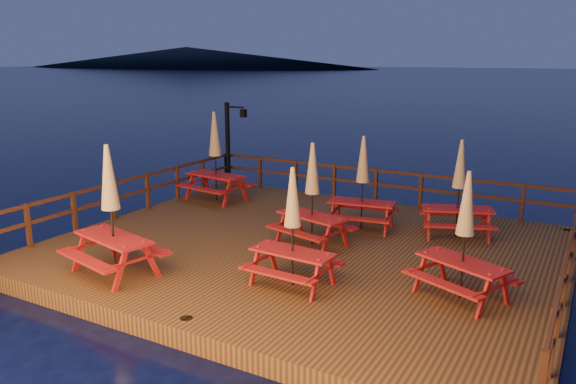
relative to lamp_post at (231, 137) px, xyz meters
name	(u,v)px	position (x,y,z in m)	size (l,w,h in m)	color
ground	(305,260)	(5.39, -4.55, -2.20)	(500.00, 500.00, 0.00)	black
deck	(305,253)	(5.39, -4.55, -2.00)	(12.00, 10.00, 0.40)	#422315
deck_piles	(305,271)	(5.39, -4.55, -2.50)	(11.44, 9.44, 1.40)	#392212
railing	(336,200)	(5.39, -2.77, -1.03)	(11.80, 9.75, 1.10)	#392212
lamp_post	(231,137)	(0.00, 0.00, 0.00)	(0.85, 0.18, 3.00)	black
headland_left	(186,57)	(-154.61, 185.45, 2.30)	(180.00, 84.00, 9.00)	black
picnic_table_0	(111,208)	(2.69, -8.23, -0.33)	(2.29, 2.02, 2.83)	maroon
picnic_table_1	(293,225)	(6.33, -6.90, -0.51)	(1.80, 1.51, 2.47)	maroon
picnic_table_2	(459,187)	(8.48, -1.99, -0.47)	(2.19, 2.01, 2.55)	maroon
picnic_table_3	(312,193)	(5.51, -4.43, -0.46)	(2.12, 1.89, 2.57)	maroon
picnic_table_4	(215,155)	(0.77, -2.00, -0.30)	(2.23, 1.93, 2.88)	maroon
picnic_table_5	(465,234)	(9.48, -5.84, -0.48)	(2.20, 2.04, 2.52)	maroon
picnic_table_6	(363,181)	(6.08, -2.58, -0.47)	(1.98, 1.72, 2.55)	maroon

